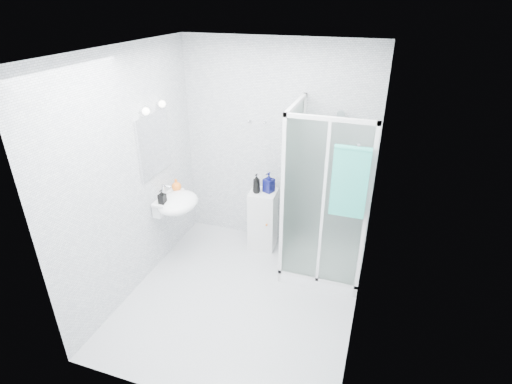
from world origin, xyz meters
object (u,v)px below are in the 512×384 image
(wall_basin, at_px, (176,202))
(hand_towel, at_px, (350,181))
(shower_enclosure, at_px, (318,238))
(storage_cabinet, at_px, (263,220))
(soap_dispenser_orange, at_px, (176,185))
(soap_dispenser_black, at_px, (162,197))
(shampoo_bottle_a, at_px, (257,183))
(shampoo_bottle_b, at_px, (269,182))

(wall_basin, bearing_deg, hand_towel, -2.47)
(shower_enclosure, bearing_deg, hand_towel, -51.55)
(storage_cabinet, relative_size, hand_towel, 1.08)
(wall_basin, xyz_separation_m, soap_dispenser_orange, (-0.07, 0.18, 0.14))
(soap_dispenser_black, bearing_deg, shampoo_bottle_a, 39.49)
(shampoo_bottle_b, bearing_deg, soap_dispenser_orange, -156.24)
(wall_basin, relative_size, storage_cabinet, 0.70)
(shampoo_bottle_b, height_order, soap_dispenser_black, shampoo_bottle_b)
(hand_towel, height_order, shampoo_bottle_b, hand_towel)
(shower_enclosure, distance_m, soap_dispenser_orange, 1.80)
(shower_enclosure, relative_size, soap_dispenser_black, 11.83)
(shampoo_bottle_a, height_order, soap_dispenser_black, shampoo_bottle_a)
(shampoo_bottle_a, height_order, soap_dispenser_orange, shampoo_bottle_a)
(shower_enclosure, height_order, soap_dispenser_black, shower_enclosure)
(hand_towel, bearing_deg, wall_basin, 177.53)
(wall_basin, distance_m, hand_towel, 2.07)
(wall_basin, bearing_deg, shampoo_bottle_b, 33.34)
(shower_enclosure, height_order, storage_cabinet, shower_enclosure)
(wall_basin, distance_m, soap_dispenser_orange, 0.24)
(shampoo_bottle_b, bearing_deg, storage_cabinet, -152.30)
(storage_cabinet, relative_size, shampoo_bottle_a, 3.22)
(hand_towel, bearing_deg, shampoo_bottle_a, 150.92)
(storage_cabinet, xyz_separation_m, hand_towel, (1.08, -0.68, 1.02))
(shampoo_bottle_b, bearing_deg, shower_enclosure, -24.02)
(shower_enclosure, xyz_separation_m, storage_cabinet, (-0.76, 0.28, -0.05))
(shampoo_bottle_a, bearing_deg, wall_basin, -145.81)
(shower_enclosure, bearing_deg, wall_basin, -169.19)
(shower_enclosure, bearing_deg, soap_dispenser_black, -164.16)
(shampoo_bottle_b, distance_m, soap_dispenser_orange, 1.13)
(hand_towel, bearing_deg, soap_dispenser_black, -177.56)
(wall_basin, distance_m, storage_cabinet, 1.14)
(soap_dispenser_orange, bearing_deg, shampoo_bottle_a, 23.11)
(hand_towel, relative_size, shampoo_bottle_b, 2.88)
(shower_enclosure, xyz_separation_m, hand_towel, (0.32, -0.40, 0.97))
(hand_towel, height_order, shampoo_bottle_a, hand_towel)
(soap_dispenser_black, bearing_deg, wall_basin, 69.41)
(wall_basin, xyz_separation_m, soap_dispenser_black, (-0.06, -0.17, 0.15))
(soap_dispenser_black, bearing_deg, soap_dispenser_orange, 91.67)
(storage_cabinet, xyz_separation_m, shampoo_bottle_a, (-0.07, -0.04, 0.52))
(shampoo_bottle_a, bearing_deg, storage_cabinet, 27.98)
(wall_basin, relative_size, shampoo_bottle_a, 2.26)
(shampoo_bottle_a, bearing_deg, soap_dispenser_orange, -156.89)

